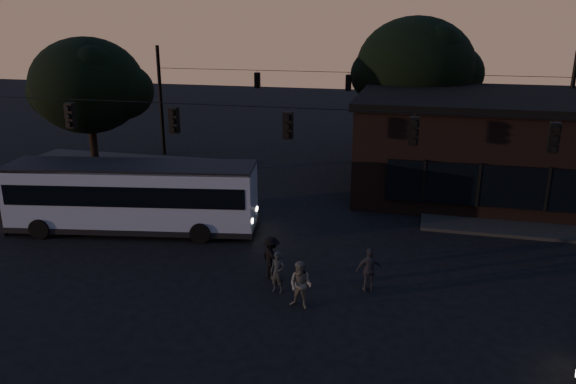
% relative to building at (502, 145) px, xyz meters
% --- Properties ---
extents(ground, '(120.00, 120.00, 0.00)m').
position_rel_building_xyz_m(ground, '(-9.00, -15.97, -2.71)').
color(ground, black).
rests_on(ground, ground).
extents(sidewalk_far_right, '(14.00, 10.00, 0.15)m').
position_rel_building_xyz_m(sidewalk_far_right, '(3.00, -1.97, -2.63)').
color(sidewalk_far_right, black).
rests_on(sidewalk_far_right, ground).
extents(sidewalk_far_left, '(14.00, 10.00, 0.15)m').
position_rel_building_xyz_m(sidewalk_far_left, '(-23.00, -1.97, -2.63)').
color(sidewalk_far_left, black).
rests_on(sidewalk_far_left, ground).
extents(building, '(15.40, 10.41, 5.40)m').
position_rel_building_xyz_m(building, '(0.00, 0.00, 0.00)').
color(building, black).
rests_on(building, ground).
extents(tree_behind, '(7.60, 7.60, 9.43)m').
position_rel_building_xyz_m(tree_behind, '(-5.00, 6.03, 3.48)').
color(tree_behind, black).
rests_on(tree_behind, ground).
extents(tree_left, '(6.40, 6.40, 8.30)m').
position_rel_building_xyz_m(tree_left, '(-23.00, -2.97, 2.86)').
color(tree_left, black).
rests_on(tree_left, ground).
extents(signal_rig_near, '(26.24, 0.30, 7.50)m').
position_rel_building_xyz_m(signal_rig_near, '(-9.00, -11.97, 1.74)').
color(signal_rig_near, black).
rests_on(signal_rig_near, ground).
extents(signal_rig_far, '(26.24, 0.30, 7.50)m').
position_rel_building_xyz_m(signal_rig_far, '(-9.00, 4.03, 1.50)').
color(signal_rig_far, black).
rests_on(signal_rig_far, ground).
extents(bus, '(11.36, 4.43, 3.12)m').
position_rel_building_xyz_m(bus, '(-16.67, -10.06, -0.96)').
color(bus, '#828EA5').
rests_on(bus, ground).
extents(pedestrian_a, '(0.60, 0.44, 1.52)m').
position_rel_building_xyz_m(pedestrian_a, '(-8.80, -14.30, -1.95)').
color(pedestrian_a, black).
rests_on(pedestrian_a, ground).
extents(pedestrian_b, '(0.92, 0.79, 1.66)m').
position_rel_building_xyz_m(pedestrian_b, '(-7.78, -15.20, -1.88)').
color(pedestrian_b, '#4D4E46').
rests_on(pedestrian_b, ground).
extents(pedestrian_c, '(1.02, 0.67, 1.62)m').
position_rel_building_xyz_m(pedestrian_c, '(-5.68, -13.43, -1.90)').
color(pedestrian_c, '#24252C').
rests_on(pedestrian_c, ground).
extents(pedestrian_d, '(1.21, 1.20, 1.67)m').
position_rel_building_xyz_m(pedestrian_d, '(-9.30, -13.31, -1.87)').
color(pedestrian_d, black).
rests_on(pedestrian_d, ground).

